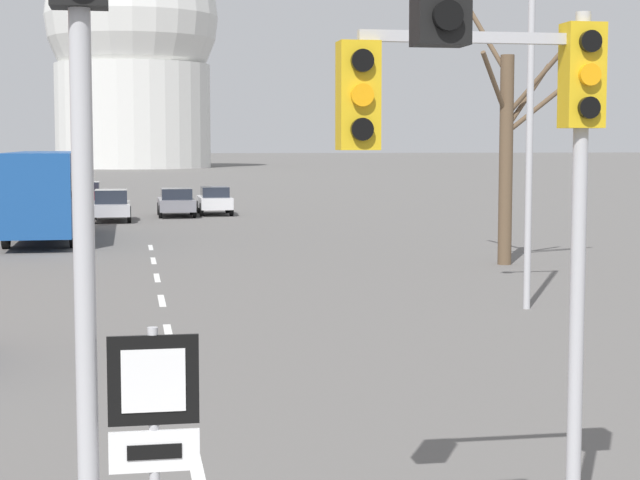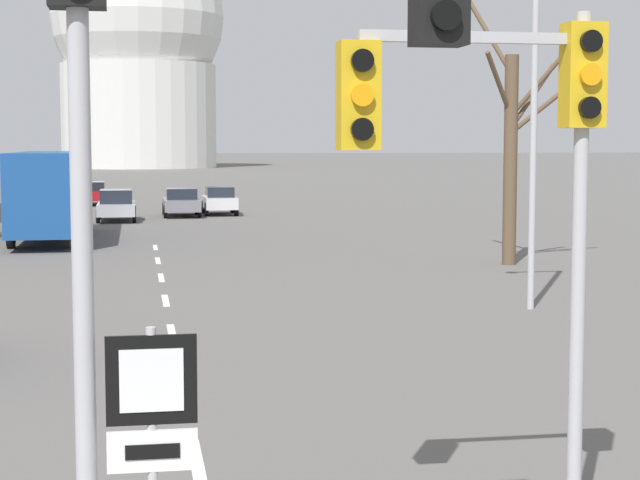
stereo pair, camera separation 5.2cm
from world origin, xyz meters
name	(u,v)px [view 2 (the right image)]	position (x,y,z in m)	size (l,w,h in m)	color
lane_stripe_1	(197,463)	(0.00, 8.72, 0.00)	(0.16, 2.00, 0.01)	silver
lane_stripe_2	(181,381)	(0.00, 13.22, 0.00)	(0.16, 2.00, 0.01)	silver
lane_stripe_3	(172,332)	(0.00, 17.72, 0.00)	(0.16, 2.00, 0.01)	silver
lane_stripe_4	(166,300)	(0.00, 22.22, 0.00)	(0.16, 2.00, 0.01)	silver
lane_stripe_5	(161,278)	(0.00, 26.72, 0.00)	(0.16, 2.00, 0.01)	silver
lane_stripe_6	(158,261)	(0.00, 31.22, 0.00)	(0.16, 2.00, 0.01)	silver
lane_stripe_7	(155,247)	(0.00, 35.72, 0.00)	(0.16, 2.00, 0.01)	silver
traffic_signal_centre_tall	(204,59)	(-0.23, 3.12, 4.38)	(2.73, 0.34, 5.75)	#B2B2B7
traffic_signal_near_right	(505,144)	(2.66, 5.44, 3.83)	(2.47, 0.34, 5.04)	#B2B2B7
route_sign_post	(153,451)	(-0.59, 3.13, 1.80)	(0.60, 0.08, 2.63)	#B2B2B7
street_lamp_right	(523,74)	(8.03, 19.44, 5.40)	(1.77, 0.36, 8.96)	#B2B2B7
sedan_near_right	(181,202)	(1.67, 52.45, 0.77)	(1.91, 4.32, 1.48)	slate
sedan_mid_centre	(220,200)	(3.75, 53.46, 0.78)	(1.75, 3.94, 1.51)	silver
sedan_far_left	(116,205)	(-1.63, 49.50, 0.79)	(1.89, 4.29, 1.56)	#B7B7BC
sedan_far_right	(93,193)	(-3.29, 63.84, 0.75)	(1.74, 4.37, 1.44)	maroon
city_bus	(51,188)	(-4.00, 39.45, 2.05)	(2.66, 10.80, 3.48)	#19478C
bare_tree_right_near	(513,142)	(11.02, 28.21, 3.86)	(3.54, 2.53, 8.83)	brown
capitol_dome	(138,49)	(0.00, 165.43, 18.24)	(26.51, 26.51, 37.44)	silver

